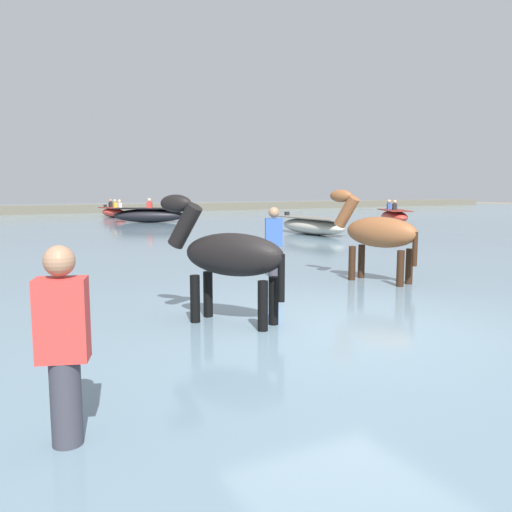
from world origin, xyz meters
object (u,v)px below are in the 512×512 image
object	(u,v)px
horse_trailing_chestnut	(377,235)
boat_mid_outer	(312,226)
horse_lead_black	(228,258)
boat_distant_east	(114,212)
boat_far_offshore	(394,216)
boat_far_inshore	(149,215)
person_wading_mid	(64,362)
person_onlooker_left	(274,247)

from	to	relation	value
horse_trailing_chestnut	boat_mid_outer	xyz separation A→B (m)	(4.42, 8.66, -0.54)
horse_lead_black	boat_distant_east	distance (m)	25.22
boat_far_offshore	boat_far_inshore	xyz separation A→B (m)	(-10.53, 5.82, 0.03)
boat_far_offshore	boat_far_inshore	size ratio (longest dim) A/B	0.84
horse_lead_black	horse_trailing_chestnut	xyz separation A→B (m)	(3.58, 1.41, 0.03)
horse_lead_black	person_wading_mid	bearing A→B (deg)	-133.80
horse_trailing_chestnut	boat_far_offshore	xyz separation A→B (m)	(11.59, 12.19, -0.53)
horse_lead_black	boat_far_offshore	bearing A→B (deg)	41.87
horse_lead_black	person_wading_mid	xyz separation A→B (m)	(-2.26, -2.35, -0.26)
boat_distant_east	person_onlooker_left	world-z (taller)	person_onlooker_left
horse_trailing_chestnut	boat_far_inshore	distance (m)	18.04
person_wading_mid	boat_mid_outer	bearing A→B (deg)	50.45
horse_lead_black	horse_trailing_chestnut	distance (m)	3.85
boat_mid_outer	person_onlooker_left	distance (m)	9.32
person_wading_mid	horse_lead_black	bearing A→B (deg)	46.20
boat_mid_outer	boat_distant_east	world-z (taller)	boat_distant_east
boat_far_offshore	person_onlooker_left	bearing A→B (deg)	-140.09
horse_lead_black	boat_far_inshore	distance (m)	19.97
boat_distant_east	person_wading_mid	bearing A→B (deg)	-103.18
boat_far_inshore	person_wading_mid	xyz separation A→B (m)	(-6.91, -21.77, 0.21)
horse_trailing_chestnut	boat_distant_east	distance (m)	23.47
horse_lead_black	person_onlooker_left	distance (m)	3.56
boat_mid_outer	boat_far_inshore	distance (m)	9.93
boat_far_inshore	person_onlooker_left	bearing A→B (deg)	-98.29
boat_far_offshore	person_wading_mid	xyz separation A→B (m)	(-17.43, -15.95, 0.24)
boat_far_offshore	person_onlooker_left	xyz separation A→B (m)	(-12.95, -10.84, 0.24)
person_onlooker_left	person_wading_mid	xyz separation A→B (m)	(-4.48, -5.12, 0.00)
boat_far_offshore	boat_far_inshore	world-z (taller)	boat_far_inshore
horse_lead_black	boat_far_inshore	bearing A→B (deg)	76.53
horse_trailing_chestnut	person_wading_mid	distance (m)	6.96
horse_trailing_chestnut	boat_mid_outer	distance (m)	9.74
person_onlooker_left	horse_lead_black	bearing A→B (deg)	-128.79
horse_lead_black	boat_mid_outer	size ratio (longest dim) A/B	0.54
boat_distant_east	boat_far_offshore	bearing A→B (deg)	-45.55
boat_mid_outer	horse_lead_black	bearing A→B (deg)	-128.47
horse_lead_black	boat_distant_east	size ratio (longest dim) A/B	0.64
person_wading_mid	boat_far_inshore	bearing A→B (deg)	72.40
boat_distant_east	boat_mid_outer	bearing A→B (deg)	-75.30
horse_trailing_chestnut	boat_far_inshore	world-z (taller)	horse_trailing_chestnut
boat_mid_outer	boat_far_inshore	xyz separation A→B (m)	(-3.35, 9.35, 0.04)
horse_lead_black	boat_far_inshore	size ratio (longest dim) A/B	0.52
boat_far_offshore	boat_distant_east	distance (m)	15.79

